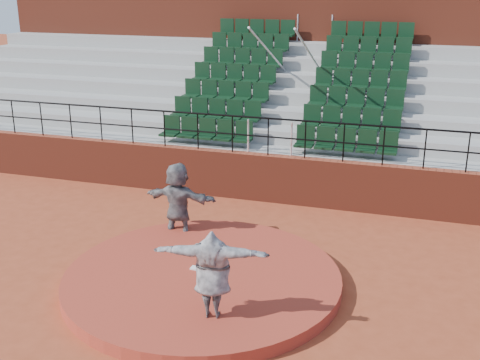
{
  "coord_description": "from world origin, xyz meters",
  "views": [
    {
      "loc": [
        3.91,
        -9.98,
        5.85
      ],
      "look_at": [
        0.0,
        2.5,
        1.4
      ],
      "focal_mm": 45.0,
      "sensor_mm": 36.0,
      "label": 1
    }
  ],
  "objects": [
    {
      "name": "ground",
      "position": [
        0.0,
        0.0,
        0.0
      ],
      "size": [
        90.0,
        90.0,
        0.0
      ],
      "primitive_type": "plane",
      "color": "#9D4023",
      "rests_on": "ground"
    },
    {
      "name": "boundary_wall",
      "position": [
        0.0,
        5.0,
        0.65
      ],
      "size": [
        24.0,
        0.3,
        1.3
      ],
      "primitive_type": "cube",
      "color": "maroon",
      "rests_on": "ground"
    },
    {
      "name": "pitchers_mound",
      "position": [
        0.0,
        0.0,
        0.12
      ],
      "size": [
        5.5,
        5.5,
        0.25
      ],
      "primitive_type": "cylinder",
      "color": "#A53725",
      "rests_on": "ground"
    },
    {
      "name": "pitching_rubber",
      "position": [
        0.0,
        0.15,
        0.27
      ],
      "size": [
        0.6,
        0.15,
        0.03
      ],
      "primitive_type": "cube",
      "color": "white",
      "rests_on": "pitchers_mound"
    },
    {
      "name": "pitcher",
      "position": [
        0.72,
        -1.38,
        1.05
      ],
      "size": [
        2.02,
        0.87,
        1.59
      ],
      "primitive_type": "imported",
      "rotation": [
        0.0,
        0.0,
        3.32
      ],
      "color": "black",
      "rests_on": "pitchers_mound"
    },
    {
      "name": "seating_deck",
      "position": [
        0.0,
        8.65,
        1.43
      ],
      "size": [
        24.0,
        5.97,
        4.63
      ],
      "color": "#999994",
      "rests_on": "ground"
    },
    {
      "name": "press_box_facade",
      "position": [
        0.0,
        12.6,
        3.55
      ],
      "size": [
        24.0,
        3.0,
        7.1
      ],
      "primitive_type": "cube",
      "color": "maroon",
      "rests_on": "ground"
    },
    {
      "name": "wall_railing",
      "position": [
        0.0,
        5.0,
        2.03
      ],
      "size": [
        24.04,
        0.05,
        1.03
      ],
      "color": "black",
      "rests_on": "boundary_wall"
    },
    {
      "name": "fielder",
      "position": [
        -1.31,
        1.93,
        0.93
      ],
      "size": [
        1.74,
        0.59,
        1.86
      ],
      "primitive_type": "imported",
      "rotation": [
        0.0,
        0.0,
        3.12
      ],
      "color": "black",
      "rests_on": "ground"
    }
  ]
}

